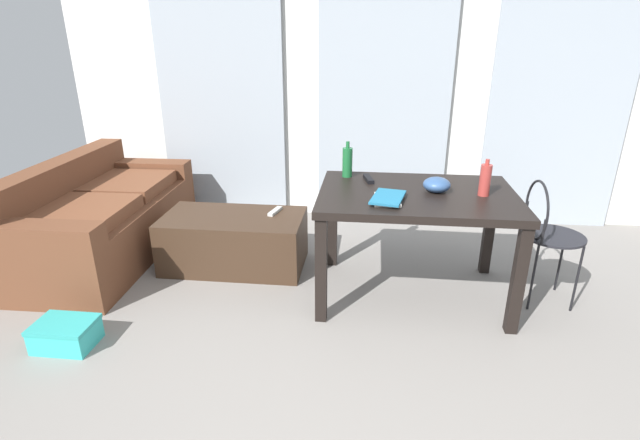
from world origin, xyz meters
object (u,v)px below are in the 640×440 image
object	(u,v)px
couch	(100,219)
tv_remote_primary	(275,211)
tv_remote_on_table	(368,179)
bottle_near	(485,180)
scissors	(443,181)
coffee_table	(234,241)
craft_table	(416,206)
bottle_far	(347,162)
book_stack	(388,198)
bowl	(437,185)
shoebox	(66,334)
wire_chair	(545,227)

from	to	relation	value
couch	tv_remote_primary	size ratio (longest dim) A/B	9.74
tv_remote_on_table	couch	bearing A→B (deg)	162.67
bottle_near	scissors	size ratio (longest dim) A/B	2.09
coffee_table	craft_table	bearing A→B (deg)	-12.18
bottle_near	bottle_far	size ratio (longest dim) A/B	0.93
book_stack	tv_remote_primary	world-z (taller)	book_stack
bowl	tv_remote_on_table	xyz separation A→B (m)	(-0.44, 0.20, -0.03)
bottle_near	shoebox	size ratio (longest dim) A/B	0.70
craft_table	bottle_near	size ratio (longest dim) A/B	5.40
bottle_far	shoebox	size ratio (longest dim) A/B	0.76
craft_table	bowl	bearing A→B (deg)	10.47
wire_chair	scissors	size ratio (longest dim) A/B	7.51
bottle_near	tv_remote_primary	xyz separation A→B (m)	(-1.44, 0.42, -0.43)
bottle_near	tv_remote_on_table	bearing A→B (deg)	161.69
tv_remote_primary	shoebox	world-z (taller)	tv_remote_primary
bottle_near	book_stack	size ratio (longest dim) A/B	0.72
tv_remote_on_table	shoebox	distance (m)	2.12
craft_table	wire_chair	bearing A→B (deg)	1.25
bottle_far	tv_remote_on_table	size ratio (longest dim) A/B	1.41
coffee_table	tv_remote_on_table	xyz separation A→B (m)	(1.01, -0.06, 0.55)
book_stack	shoebox	world-z (taller)	book_stack
bowl	book_stack	distance (m)	0.39
bottle_far	tv_remote_primary	world-z (taller)	bottle_far
tv_remote_on_table	scissors	distance (m)	0.52
bottle_far	book_stack	xyz separation A→B (m)	(0.28, -0.51, -0.09)
bowl	tv_remote_primary	world-z (taller)	bowl
tv_remote_on_table	shoebox	xyz separation A→B (m)	(-1.70, -1.06, -0.68)
couch	tv_remote_primary	world-z (taller)	couch
coffee_table	bottle_near	bearing A→B (deg)	-9.95
couch	bowl	xyz separation A→B (m)	(2.58, -0.35, 0.49)
craft_table	wire_chair	size ratio (longest dim) A/B	1.50
bottle_near	bottle_far	xyz separation A→B (m)	(-0.88, 0.33, 0.00)
couch	bottle_near	world-z (taller)	bottle_near
tv_remote_primary	shoebox	distance (m)	1.62
shoebox	scissors	bearing A→B (deg)	26.49
craft_table	shoebox	size ratio (longest dim) A/B	3.77
wire_chair	shoebox	xyz separation A→B (m)	(-2.85, -0.85, -0.45)
wire_chair	book_stack	world-z (taller)	wire_chair
craft_table	scissors	xyz separation A→B (m)	(0.19, 0.27, 0.10)
bottle_near	tv_remote_primary	world-z (taller)	bottle_near
wire_chair	shoebox	world-z (taller)	wire_chair
couch	tv_remote_primary	distance (m)	1.44
craft_table	shoebox	world-z (taller)	craft_table
wire_chair	bottle_near	bearing A→B (deg)	-175.15
coffee_table	shoebox	size ratio (longest dim) A/B	3.18
wire_chair	shoebox	distance (m)	3.01
couch	tv_remote_primary	xyz separation A→B (m)	(1.43, 0.03, 0.11)
bowl	tv_remote_on_table	bearing A→B (deg)	155.45
craft_table	tv_remote_on_table	distance (m)	0.41
tv_remote_on_table	book_stack	bearing A→B (deg)	-86.88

